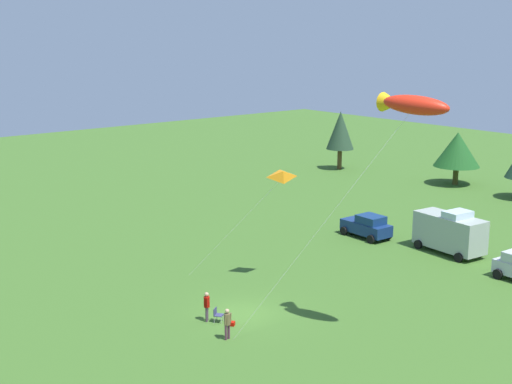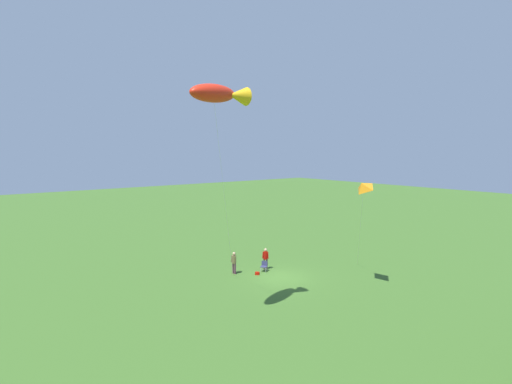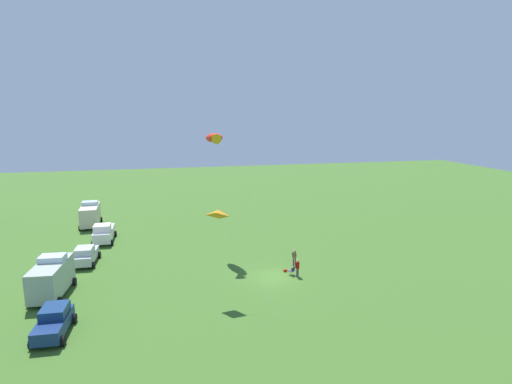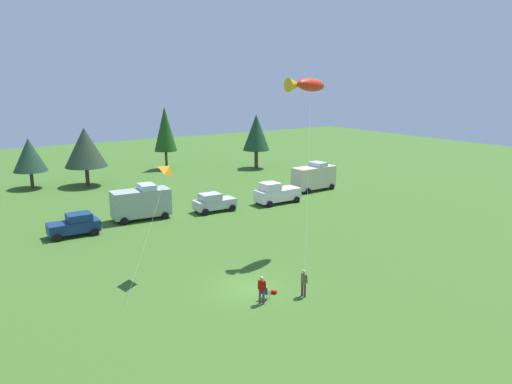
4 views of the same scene
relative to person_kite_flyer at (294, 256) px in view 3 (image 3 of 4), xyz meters
name	(u,v)px [view 3 (image 3 of 4)]	position (x,y,z in m)	size (l,w,h in m)	color
ground_plane	(273,277)	(-2.26, 2.88, -1.02)	(160.00, 160.00, 0.00)	#396123
person_kite_flyer	(294,256)	(0.00, 0.00, 0.00)	(0.39, 0.55, 1.74)	#552E3F
folding_chair	(292,270)	(-2.25, 0.98, -0.53)	(0.67, 0.67, 0.82)	#323458
person_spectator	(298,267)	(-2.72, 0.59, 0.00)	(0.50, 0.50, 1.74)	#4E3B49
backpack_on_grass	(285,271)	(-1.28, 1.34, -0.91)	(0.32, 0.22, 0.22)	#AF1005
car_navy_hatch	(54,322)	(-8.38, 20.44, -0.07)	(4.27, 2.34, 1.89)	navy
van_motorhome_grey	(51,277)	(-1.73, 22.16, 0.62)	(5.58, 3.00, 3.34)	#98A498
car_silver_compact	(86,255)	(5.31, 20.71, -0.07)	(4.27, 2.35, 1.89)	#B4B7BC
truck_white_pickup	(104,233)	(12.55, 19.91, 0.08)	(5.00, 2.40, 2.34)	white
van_camper_beige	(90,214)	(20.13, 22.63, 0.62)	(5.51, 2.84, 3.34)	beige
kite_large_fish	(214,138)	(5.87, 7.16, 11.63)	(7.85, 8.06, 13.24)	red
kite_delta_orange	(219,213)	(-4.88, 8.26, 6.19)	(5.85, 4.92, 7.69)	orange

